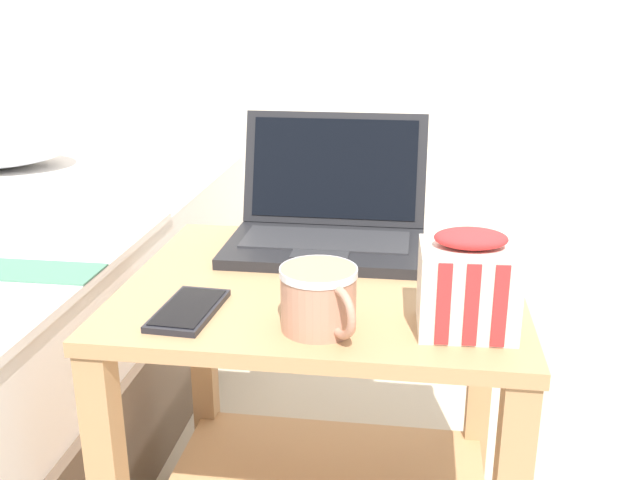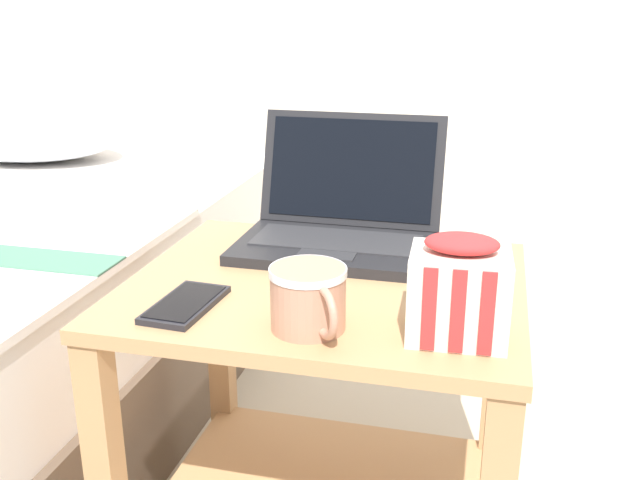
{
  "view_description": "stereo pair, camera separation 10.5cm",
  "coord_description": "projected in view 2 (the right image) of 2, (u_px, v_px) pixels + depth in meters",
  "views": [
    {
      "loc": [
        0.14,
        -1.03,
        0.97
      ],
      "look_at": [
        0.0,
        -0.04,
        0.63
      ],
      "focal_mm": 40.0,
      "sensor_mm": 36.0,
      "label": 1
    },
    {
      "loc": [
        0.24,
        -1.01,
        0.97
      ],
      "look_at": [
        0.0,
        -0.04,
        0.63
      ],
      "focal_mm": 40.0,
      "sensor_mm": 36.0,
      "label": 2
    }
  ],
  "objects": [
    {
      "name": "bedside_table",
      "position": [
        326.0,
        393.0,
        1.18
      ],
      "size": [
        0.61,
        0.51,
        0.55
      ],
      "color": "tan",
      "rests_on": "ground_plane"
    },
    {
      "name": "laptop",
      "position": [
        341.0,
        221.0,
        1.26
      ],
      "size": [
        0.34,
        0.28,
        0.22
      ],
      "color": "black",
      "rests_on": "bedside_table"
    },
    {
      "name": "mug_front_left",
      "position": [
        309.0,
        295.0,
        0.94
      ],
      "size": [
        0.11,
        0.13,
        0.09
      ],
      "color": "tan",
      "rests_on": "bedside_table"
    },
    {
      "name": "snack_bag",
      "position": [
        459.0,
        291.0,
        0.91
      ],
      "size": [
        0.13,
        0.11,
        0.14
      ],
      "color": "silver",
      "rests_on": "bedside_table"
    },
    {
      "name": "cell_phone",
      "position": [
        185.0,
        304.0,
        1.02
      ],
      "size": [
        0.08,
        0.15,
        0.01
      ],
      "color": "black",
      "rests_on": "bedside_table"
    }
  ]
}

